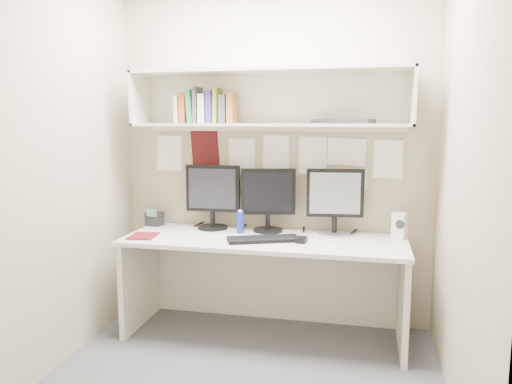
% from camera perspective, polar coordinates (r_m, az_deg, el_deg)
% --- Properties ---
extents(floor, '(2.40, 2.00, 0.01)m').
position_cam_1_polar(floor, '(3.25, -1.55, -20.56)').
color(floor, '#444549').
rests_on(floor, ground).
extents(wall_back, '(2.40, 0.02, 2.60)m').
position_cam_1_polar(wall_back, '(3.83, 2.03, 4.28)').
color(wall_back, tan).
rests_on(wall_back, ground).
extents(wall_front, '(2.40, 0.02, 2.60)m').
position_cam_1_polar(wall_front, '(1.91, -9.03, 0.15)').
color(wall_front, tan).
rests_on(wall_front, ground).
extents(wall_left, '(0.02, 2.00, 2.60)m').
position_cam_1_polar(wall_left, '(3.36, -21.94, 3.12)').
color(wall_left, tan).
rests_on(wall_left, ground).
extents(wall_right, '(0.02, 2.00, 2.60)m').
position_cam_1_polar(wall_right, '(2.82, 22.77, 2.20)').
color(wall_right, tan).
rests_on(wall_right, ground).
extents(desk, '(2.00, 0.70, 0.73)m').
position_cam_1_polar(desk, '(3.68, 0.94, -10.76)').
color(desk, beige).
rests_on(desk, floor).
extents(overhead_hutch, '(2.00, 0.38, 0.40)m').
position_cam_1_polar(overhead_hutch, '(3.69, 1.66, 10.65)').
color(overhead_hutch, beige).
rests_on(overhead_hutch, wall_back).
extents(pinned_papers, '(1.92, 0.01, 0.48)m').
position_cam_1_polar(pinned_papers, '(3.83, 2.01, 3.52)').
color(pinned_papers, white).
rests_on(pinned_papers, wall_back).
extents(monitor_left, '(0.42, 0.23, 0.49)m').
position_cam_1_polar(monitor_left, '(3.85, -4.97, -0.28)').
color(monitor_left, black).
rests_on(monitor_left, desk).
extents(monitor_center, '(0.41, 0.22, 0.48)m').
position_cam_1_polar(monitor_center, '(3.74, 1.40, -0.62)').
color(monitor_center, black).
rests_on(monitor_center, desk).
extents(monitor_right, '(0.42, 0.23, 0.48)m').
position_cam_1_polar(monitor_right, '(3.68, 9.02, -0.81)').
color(monitor_right, '#A5A5AA').
rests_on(monitor_right, desk).
extents(keyboard, '(0.53, 0.35, 0.02)m').
position_cam_1_polar(keyboard, '(3.48, 0.85, -5.41)').
color(keyboard, black).
rests_on(keyboard, desk).
extents(mouse, '(0.07, 0.11, 0.03)m').
position_cam_1_polar(mouse, '(3.46, 5.22, -5.46)').
color(mouse, black).
rests_on(mouse, desk).
extents(speaker, '(0.12, 0.12, 0.18)m').
position_cam_1_polar(speaker, '(3.69, 16.08, -3.69)').
color(speaker, silver).
rests_on(speaker, desk).
extents(blue_bottle, '(0.06, 0.06, 0.17)m').
position_cam_1_polar(blue_bottle, '(3.71, -1.82, -3.45)').
color(blue_bottle, navy).
rests_on(blue_bottle, desk).
extents(maroon_notebook, '(0.20, 0.23, 0.01)m').
position_cam_1_polar(maroon_notebook, '(3.70, -12.77, -4.92)').
color(maroon_notebook, maroon).
rests_on(maroon_notebook, desk).
extents(desk_phone, '(0.14, 0.13, 0.14)m').
position_cam_1_polar(desk_phone, '(4.06, -11.53, -2.98)').
color(desk_phone, black).
rests_on(desk_phone, desk).
extents(book_stack, '(0.45, 0.16, 0.27)m').
position_cam_1_polar(book_stack, '(3.77, -5.72, 9.57)').
color(book_stack, beige).
rests_on(book_stack, overhead_hutch).
extents(hutch_tray, '(0.45, 0.30, 0.03)m').
position_cam_1_polar(hutch_tray, '(3.58, 9.89, 7.97)').
color(hutch_tray, black).
rests_on(hutch_tray, overhead_hutch).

